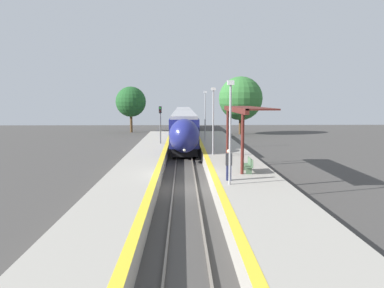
% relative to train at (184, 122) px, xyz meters
% --- Properties ---
extents(ground_plane, '(120.00, 120.00, 0.00)m').
position_rel_train_xyz_m(ground_plane, '(0.00, -32.02, -2.33)').
color(ground_plane, '#423F3D').
extents(rail_left, '(0.08, 90.00, 0.15)m').
position_rel_train_xyz_m(rail_left, '(-0.72, -32.02, -2.25)').
color(rail_left, slate).
rests_on(rail_left, ground_plane).
extents(rail_right, '(0.08, 90.00, 0.15)m').
position_rel_train_xyz_m(rail_right, '(0.72, -32.02, -2.25)').
color(rail_right, slate).
rests_on(rail_right, ground_plane).
extents(train, '(2.78, 48.46, 4.05)m').
position_rel_train_xyz_m(train, '(0.00, 0.00, 0.00)').
color(train, black).
rests_on(train, ground_plane).
extents(platform_right, '(4.14, 64.00, 0.97)m').
position_rel_train_xyz_m(platform_right, '(3.64, -32.02, -1.85)').
color(platform_right, '#9E998E').
rests_on(platform_right, ground_plane).
extents(platform_left, '(3.28, 64.00, 0.97)m').
position_rel_train_xyz_m(platform_left, '(-3.21, -32.02, -1.84)').
color(platform_left, '#9E998E').
rests_on(platform_left, ground_plane).
extents(platform_bench, '(0.44, 1.72, 0.89)m').
position_rel_train_xyz_m(platform_bench, '(4.02, -31.54, -0.89)').
color(platform_bench, '#4C6B4C').
rests_on(platform_bench, platform_right).
extents(person_waiting, '(0.36, 0.23, 1.78)m').
position_rel_train_xyz_m(person_waiting, '(2.47, -33.93, -0.43)').
color(person_waiting, navy).
rests_on(person_waiting, platform_right).
extents(railway_signal, '(0.28, 0.28, 4.84)m').
position_rel_train_xyz_m(railway_signal, '(-2.47, -15.63, 0.61)').
color(railway_signal, '#59595E').
rests_on(railway_signal, ground_plane).
extents(lamppost_near, '(0.36, 0.20, 5.55)m').
position_rel_train_xyz_m(lamppost_near, '(2.40, -34.96, 1.80)').
color(lamppost_near, '#9E9EA3').
rests_on(lamppost_near, platform_right).
extents(lamppost_mid, '(0.36, 0.20, 5.55)m').
position_rel_train_xyz_m(lamppost_mid, '(2.40, -23.78, 1.80)').
color(lamppost_mid, '#9E9EA3').
rests_on(lamppost_mid, platform_right).
extents(lamppost_far, '(0.36, 0.20, 5.55)m').
position_rel_train_xyz_m(lamppost_far, '(2.40, -12.59, 1.80)').
color(lamppost_far, '#9E9EA3').
rests_on(lamppost_far, platform_right).
extents(station_canopy, '(2.02, 10.72, 4.05)m').
position_rel_train_xyz_m(station_canopy, '(4.10, -28.26, 2.40)').
color(station_canopy, '#511E19').
rests_on(station_canopy, platform_right).
extents(background_tree_left, '(5.13, 5.13, 7.79)m').
position_rel_train_xyz_m(background_tree_left, '(-8.95, 9.42, 2.88)').
color(background_tree_left, brown).
rests_on(background_tree_left, ground_plane).
extents(background_tree_right, '(6.98, 6.98, 9.25)m').
position_rel_train_xyz_m(background_tree_right, '(9.13, 5.28, 3.43)').
color(background_tree_right, brown).
rests_on(background_tree_right, ground_plane).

